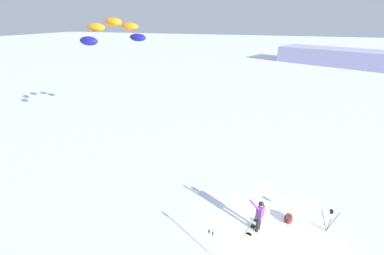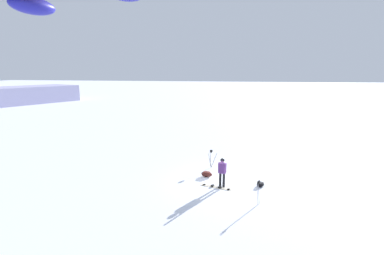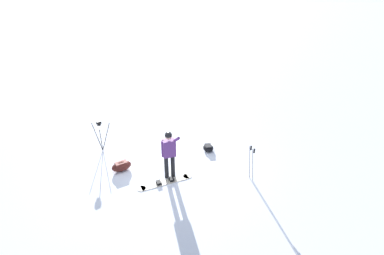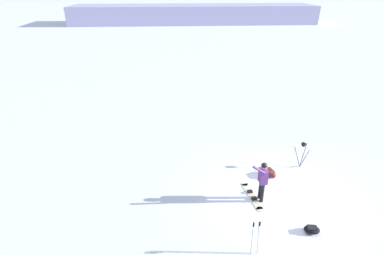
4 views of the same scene
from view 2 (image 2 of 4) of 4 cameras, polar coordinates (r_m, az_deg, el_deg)
ground_plane at (r=17.31m, az=6.93°, el=-10.72°), size 300.00×300.00×0.00m
snowboarder at (r=16.24m, az=6.04°, el=-8.35°), size 0.75×0.46×1.71m
snowboard at (r=16.48m, az=4.83°, el=-11.76°), size 0.71×1.82×0.10m
gear_bag_large at (r=16.97m, az=13.50°, el=-10.99°), size 0.65×0.61×0.23m
camera_tripod at (r=19.27m, az=3.89°, el=-5.53°), size 0.76×0.57×1.24m
gear_bag_small at (r=17.92m, az=2.95°, el=-9.26°), size 0.47×0.73×0.33m
ski_poles at (r=14.61m, az=13.10°, el=-11.83°), size 0.25×0.20×1.22m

